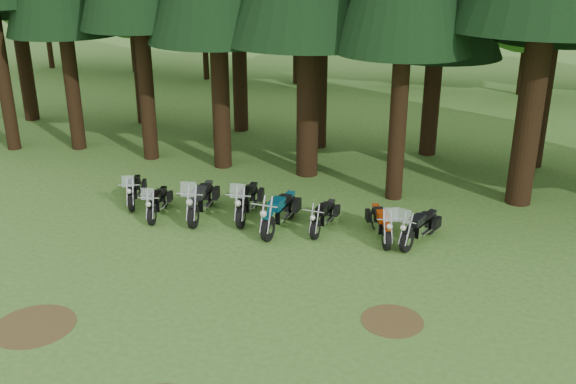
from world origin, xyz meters
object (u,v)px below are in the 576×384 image
motorcycle_1 (158,203)px  motorcycle_2 (201,201)px  motorcycle_0 (134,191)px  motorcycle_3 (247,202)px  motorcycle_5 (323,217)px  motorcycle_7 (419,228)px  motorcycle_4 (279,213)px  motorcycle_6 (381,224)px

motorcycle_1 → motorcycle_2: size_ratio=0.81×
motorcycle_0 → motorcycle_3: size_ratio=0.83×
motorcycle_2 → motorcycle_5: (3.82, 0.15, -0.11)m
motorcycle_2 → motorcycle_7: (6.59, 0.07, -0.07)m
motorcycle_0 → motorcycle_2: (2.53, -0.41, 0.09)m
motorcycle_4 → motorcycle_5: motorcycle_4 is taller
motorcycle_4 → motorcycle_7: motorcycle_7 is taller
motorcycle_1 → motorcycle_7: motorcycle_7 is taller
motorcycle_0 → motorcycle_1: bearing=-52.0°
motorcycle_1 → motorcycle_5: size_ratio=1.02×
motorcycle_4 → motorcycle_5: bearing=18.4°
motorcycle_6 → motorcycle_7: (1.06, 0.03, -0.00)m
motorcycle_5 → motorcycle_2: bearing=-172.6°
motorcycle_2 → motorcycle_6: size_ratio=1.19×
motorcycle_7 → motorcycle_0: bearing=-161.5°
motorcycle_5 → motorcycle_7: (2.77, -0.08, 0.04)m
motorcycle_2 → motorcycle_1: bearing=-173.8°
motorcycle_2 → motorcycle_7: size_ratio=1.19×
motorcycle_0 → motorcycle_6: 8.06m
motorcycle_4 → motorcycle_0: bearing=178.0°
motorcycle_2 → motorcycle_5: 3.82m
motorcycle_3 → motorcycle_7: motorcycle_3 is taller
motorcycle_1 → motorcycle_4: motorcycle_1 is taller
motorcycle_7 → motorcycle_1: bearing=-156.5°
motorcycle_6 → motorcycle_4: bearing=162.5°
motorcycle_4 → motorcycle_7: 4.03m
motorcycle_5 → motorcycle_1: bearing=-169.5°
motorcycle_0 → motorcycle_3: 3.89m
motorcycle_5 → motorcycle_7: bearing=3.6°
motorcycle_0 → motorcycle_4: size_ratio=0.80×
motorcycle_1 → motorcycle_0: bearing=136.8°
motorcycle_0 → motorcycle_3: motorcycle_3 is taller
motorcycle_2 → motorcycle_7: motorcycle_2 is taller
motorcycle_5 → motorcycle_6: size_ratio=0.94×
motorcycle_7 → motorcycle_3: bearing=-162.8°
motorcycle_0 → motorcycle_4: bearing=-27.4°
motorcycle_0 → motorcycle_1: motorcycle_0 is taller
motorcycle_5 → motorcycle_6: bearing=1.5°
motorcycle_0 → motorcycle_5: bearing=-23.3°
motorcycle_0 → motorcycle_5: (6.35, -0.26, -0.02)m
motorcycle_4 → motorcycle_5: 1.29m
motorcycle_5 → motorcycle_4: bearing=-160.8°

